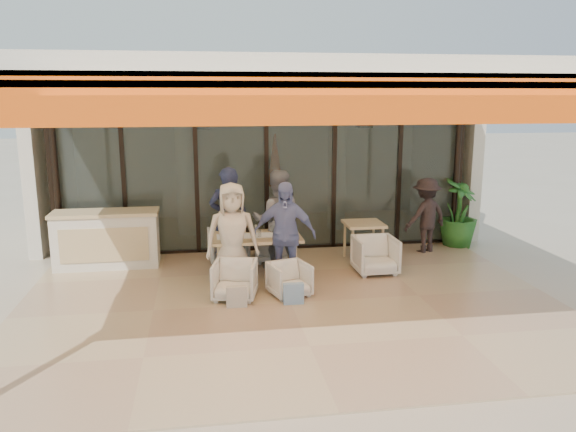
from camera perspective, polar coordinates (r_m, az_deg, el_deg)
The scene contains 21 objects.
ground at distance 8.46m, azimuth 0.27°, elevation -8.94°, with size 70.00×70.00×0.00m, color #C6B293.
terrace_floor at distance 8.46m, azimuth 0.27°, elevation -8.91°, with size 8.00×6.00×0.01m, color tan.
terrace_structure at distance 7.64m, azimuth 0.62°, elevation 13.68°, with size 8.00×6.00×3.40m.
glass_storefront at distance 10.96m, azimuth -2.21°, elevation 4.58°, with size 8.08×0.10×3.20m.
interior_block at distance 13.20m, azimuth -3.38°, elevation 8.61°, with size 9.05×3.62×3.52m.
host_counter at distance 10.54m, azimuth -17.94°, elevation -2.24°, with size 1.85×0.65×1.04m.
dining_table at distance 9.44m, azimuth -3.33°, elevation -2.34°, with size 1.50×0.90×0.93m.
chair_far_left at distance 10.41m, azimuth -6.08°, elevation -2.87°, with size 0.70×0.65×0.72m, color white.
chair_far_right at distance 10.48m, azimuth -1.49°, elevation -2.70°, with size 0.70×0.65×0.72m, color white.
chair_near_left at distance 8.60m, azimuth -5.44°, elevation -6.34°, with size 0.64×0.60×0.65m, color white.
chair_near_right at distance 8.69m, azimuth 0.14°, elevation -6.31°, with size 0.57×0.53×0.59m, color white.
diner_navy at distance 9.79m, azimuth -6.01°, elevation -0.39°, with size 0.68×0.45×1.86m, color #181E35.
diner_grey at distance 9.87m, azimuth -1.13°, elevation -0.44°, with size 0.87×0.68×1.79m, color slate.
diner_cream at distance 8.93m, azimuth -5.70°, elevation -2.07°, with size 0.84×0.55×1.72m, color beige.
diner_periwinkle at distance 9.01m, azimuth -0.36°, elevation -1.88°, with size 1.01×0.42×1.72m, color #7282BF.
tote_bag_cream at distance 8.27m, azimuth -5.24°, elevation -8.24°, with size 0.30×0.10×0.34m, color silver.
tote_bag_blue at distance 8.36m, azimuth 0.57°, elevation -7.97°, with size 0.30×0.10×0.34m, color #99BFD8.
side_table at distance 10.48m, azimuth 7.68°, elevation -1.23°, with size 0.70×0.70×0.74m.
side_chair at distance 9.86m, azimuth 8.87°, elevation -3.79°, with size 0.70×0.66×0.72m, color white.
standing_woman at distance 11.28m, azimuth 13.82°, elevation 0.04°, with size 0.96×0.55×1.49m, color black.
potted_palm at distance 11.95m, azimuth 16.96°, elevation 0.31°, with size 0.78×0.78×1.40m, color #1E5919.
Camera 1 is at (-1.25, -7.79, 3.05)m, focal length 35.00 mm.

